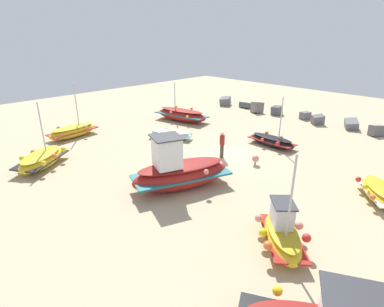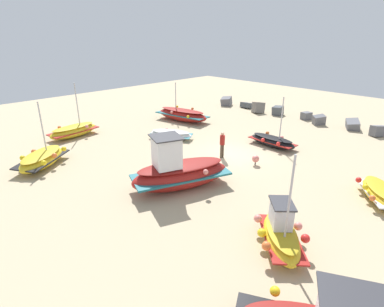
{
  "view_description": "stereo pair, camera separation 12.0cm",
  "coord_description": "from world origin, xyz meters",
  "px_view_note": "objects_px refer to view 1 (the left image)",
  "views": [
    {
      "loc": [
        11.63,
        -15.17,
        7.62
      ],
      "look_at": [
        -0.32,
        -3.25,
        0.9
      ],
      "focal_mm": 28.87,
      "sensor_mm": 36.0,
      "label": 1
    },
    {
      "loc": [
        11.71,
        -15.09,
        7.62
      ],
      "look_at": [
        -0.32,
        -3.25,
        0.9
      ],
      "focal_mm": 28.87,
      "sensor_mm": 36.0,
      "label": 2
    }
  ],
  "objects_px": {
    "fishing_boat_2": "(380,192)",
    "person_walking": "(222,143)",
    "fishing_boat_8": "(73,131)",
    "fishing_boat_0": "(282,233)",
    "fishing_boat_3": "(42,159)",
    "fishing_boat_4": "(170,135)",
    "fishing_boat_5": "(272,141)",
    "fishing_boat_7": "(182,115)",
    "mooring_buoy_0": "(255,159)",
    "fishing_boat_1": "(179,172)"
  },
  "relations": [
    {
      "from": "fishing_boat_3",
      "to": "fishing_boat_8",
      "type": "height_order",
      "value": "fishing_boat_8"
    },
    {
      "from": "fishing_boat_2",
      "to": "mooring_buoy_0",
      "type": "distance_m",
      "value": 6.67
    },
    {
      "from": "fishing_boat_3",
      "to": "person_walking",
      "type": "height_order",
      "value": "fishing_boat_3"
    },
    {
      "from": "fishing_boat_2",
      "to": "fishing_boat_4",
      "type": "bearing_deg",
      "value": 56.01
    },
    {
      "from": "fishing_boat_8",
      "to": "person_walking",
      "type": "bearing_deg",
      "value": 106.43
    },
    {
      "from": "fishing_boat_0",
      "to": "fishing_boat_8",
      "type": "xyz_separation_m",
      "value": [
        -18.03,
        0.28,
        -0.09
      ]
    },
    {
      "from": "fishing_boat_2",
      "to": "fishing_boat_3",
      "type": "distance_m",
      "value": 18.46
    },
    {
      "from": "fishing_boat_0",
      "to": "fishing_boat_3",
      "type": "relative_size",
      "value": 1.02
    },
    {
      "from": "fishing_boat_4",
      "to": "mooring_buoy_0",
      "type": "bearing_deg",
      "value": -25.49
    },
    {
      "from": "fishing_boat_4",
      "to": "fishing_boat_5",
      "type": "height_order",
      "value": "fishing_boat_5"
    },
    {
      "from": "fishing_boat_7",
      "to": "fishing_boat_3",
      "type": "bearing_deg",
      "value": -94.19
    },
    {
      "from": "fishing_boat_2",
      "to": "fishing_boat_4",
      "type": "relative_size",
      "value": 0.9
    },
    {
      "from": "fishing_boat_5",
      "to": "mooring_buoy_0",
      "type": "bearing_deg",
      "value": 108.57
    },
    {
      "from": "fishing_boat_0",
      "to": "fishing_boat_8",
      "type": "height_order",
      "value": "fishing_boat_8"
    },
    {
      "from": "fishing_boat_3",
      "to": "fishing_boat_8",
      "type": "bearing_deg",
      "value": -168.88
    },
    {
      "from": "fishing_boat_7",
      "to": "fishing_boat_4",
      "type": "bearing_deg",
      "value": -63.69
    },
    {
      "from": "fishing_boat_3",
      "to": "fishing_boat_4",
      "type": "bearing_deg",
      "value": 134.71
    },
    {
      "from": "fishing_boat_4",
      "to": "fishing_boat_0",
      "type": "bearing_deg",
      "value": -51.88
    },
    {
      "from": "fishing_boat_8",
      "to": "person_walking",
      "type": "height_order",
      "value": "fishing_boat_8"
    },
    {
      "from": "fishing_boat_7",
      "to": "fishing_boat_0",
      "type": "bearing_deg",
      "value": -42.0
    },
    {
      "from": "fishing_boat_0",
      "to": "fishing_boat_3",
      "type": "distance_m",
      "value": 14.42
    },
    {
      "from": "fishing_boat_5",
      "to": "person_walking",
      "type": "distance_m",
      "value": 4.35
    },
    {
      "from": "fishing_boat_7",
      "to": "mooring_buoy_0",
      "type": "bearing_deg",
      "value": -30.05
    },
    {
      "from": "fishing_boat_1",
      "to": "fishing_boat_4",
      "type": "bearing_deg",
      "value": -106.78
    },
    {
      "from": "mooring_buoy_0",
      "to": "fishing_boat_4",
      "type": "bearing_deg",
      "value": -176.68
    },
    {
      "from": "fishing_boat_2",
      "to": "person_walking",
      "type": "height_order",
      "value": "person_walking"
    },
    {
      "from": "fishing_boat_2",
      "to": "fishing_boat_0",
      "type": "bearing_deg",
      "value": 127.69
    },
    {
      "from": "fishing_boat_2",
      "to": "person_walking",
      "type": "relative_size",
      "value": 1.8
    },
    {
      "from": "fishing_boat_1",
      "to": "fishing_boat_8",
      "type": "relative_size",
      "value": 1.36
    },
    {
      "from": "fishing_boat_4",
      "to": "person_walking",
      "type": "distance_m",
      "value": 5.2
    },
    {
      "from": "person_walking",
      "to": "fishing_boat_1",
      "type": "bearing_deg",
      "value": -76.22
    },
    {
      "from": "fishing_boat_2",
      "to": "fishing_boat_8",
      "type": "relative_size",
      "value": 0.77
    },
    {
      "from": "person_walking",
      "to": "mooring_buoy_0",
      "type": "xyz_separation_m",
      "value": [
        2.19,
        0.56,
        -0.6
      ]
    },
    {
      "from": "fishing_boat_1",
      "to": "fishing_boat_8",
      "type": "distance_m",
      "value": 11.89
    },
    {
      "from": "fishing_boat_5",
      "to": "fishing_boat_2",
      "type": "bearing_deg",
      "value": 161.08
    },
    {
      "from": "fishing_boat_4",
      "to": "person_walking",
      "type": "xyz_separation_m",
      "value": [
        5.16,
        -0.13,
        0.67
      ]
    },
    {
      "from": "fishing_boat_5",
      "to": "fishing_boat_7",
      "type": "height_order",
      "value": "fishing_boat_5"
    },
    {
      "from": "fishing_boat_4",
      "to": "fishing_boat_8",
      "type": "distance_m",
      "value": 7.53
    },
    {
      "from": "fishing_boat_5",
      "to": "mooring_buoy_0",
      "type": "distance_m",
      "value": 3.76
    },
    {
      "from": "fishing_boat_1",
      "to": "fishing_boat_7",
      "type": "relative_size",
      "value": 1.04
    },
    {
      "from": "fishing_boat_2",
      "to": "fishing_boat_5",
      "type": "xyz_separation_m",
      "value": [
        -7.72,
        2.94,
        -0.02
      ]
    },
    {
      "from": "mooring_buoy_0",
      "to": "fishing_boat_3",
      "type": "bearing_deg",
      "value": -133.75
    },
    {
      "from": "fishing_boat_2",
      "to": "fishing_boat_5",
      "type": "bearing_deg",
      "value": 30.7
    },
    {
      "from": "fishing_boat_0",
      "to": "fishing_boat_2",
      "type": "distance_m",
      "value": 6.58
    },
    {
      "from": "fishing_boat_1",
      "to": "fishing_boat_4",
      "type": "height_order",
      "value": "fishing_boat_1"
    },
    {
      "from": "mooring_buoy_0",
      "to": "fishing_boat_8",
      "type": "bearing_deg",
      "value": -157.24
    },
    {
      "from": "fishing_boat_2",
      "to": "mooring_buoy_0",
      "type": "bearing_deg",
      "value": 57.3
    },
    {
      "from": "fishing_boat_1",
      "to": "fishing_boat_8",
      "type": "bearing_deg",
      "value": -68.26
    },
    {
      "from": "fishing_boat_3",
      "to": "fishing_boat_0",
      "type": "bearing_deg",
      "value": 68.98
    },
    {
      "from": "fishing_boat_5",
      "to": "fishing_boat_3",
      "type": "bearing_deg",
      "value": 60.68
    }
  ]
}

